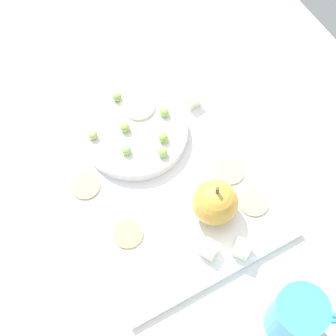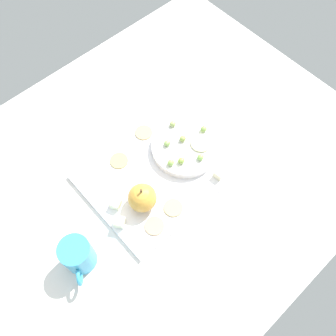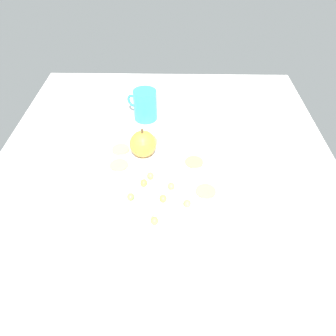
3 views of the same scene
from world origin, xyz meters
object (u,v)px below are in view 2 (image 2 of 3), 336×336
at_px(serving_dish, 185,147).
at_px(cracker_0, 173,208).
at_px(grape_1, 171,163).
at_px(grape_6, 167,143).
at_px(cracker_2, 155,226).
at_px(grape_0, 173,124).
at_px(apple_slice_0, 201,143).
at_px(apple_whole, 142,198).
at_px(cheese_cube_1, 116,204).
at_px(cheese_cube_2, 219,174).
at_px(grape_2, 181,161).
at_px(cracker_3, 119,161).
at_px(cheese_cube_0, 120,222).
at_px(cup, 78,255).
at_px(grape_3, 182,138).
at_px(grape_5, 204,129).
at_px(grape_4, 201,157).
at_px(platter, 160,170).
at_px(cracker_1, 144,132).

distance_m(serving_dish, cracker_0, 0.17).
height_order(grape_1, grape_6, grape_1).
bearing_deg(cracker_2, grape_0, -141.51).
bearing_deg(apple_slice_0, apple_whole, 4.76).
xyz_separation_m(cheese_cube_1, apple_slice_0, (-0.26, 0.02, 0.01)).
xyz_separation_m(cheese_cube_2, grape_6, (0.04, -0.14, 0.02)).
relative_size(cheese_cube_2, grape_0, 1.32).
xyz_separation_m(apple_whole, cracker_2, (0.02, 0.06, -0.03)).
bearing_deg(grape_2, grape_0, -121.69).
distance_m(apple_whole, cracker_0, 0.08).
height_order(cheese_cube_2, cracker_3, cheese_cube_2).
xyz_separation_m(grape_6, apple_slice_0, (-0.07, 0.06, -0.00)).
relative_size(cheese_cube_0, grape_2, 1.32).
height_order(grape_2, cup, cup).
xyz_separation_m(grape_3, grape_5, (-0.06, 0.02, 0.00)).
bearing_deg(grape_3, grape_5, 162.52).
distance_m(cracker_3, apple_slice_0, 0.21).
distance_m(cracker_2, grape_4, 0.20).
bearing_deg(serving_dish, cracker_0, 37.15).
bearing_deg(grape_0, grape_1, 45.01).
distance_m(serving_dish, grape_5, 0.07).
bearing_deg(cracker_0, cheese_cube_1, -44.84).
xyz_separation_m(grape_0, grape_6, (0.05, 0.03, 0.00)).
relative_size(cheese_cube_0, grape_5, 1.32).
height_order(cracker_3, apple_slice_0, apple_slice_0).
bearing_deg(grape_1, grape_5, -173.09).
bearing_deg(grape_4, platter, -33.03).
xyz_separation_m(cracker_1, grape_2, (-0.00, 0.14, 0.03)).
bearing_deg(grape_1, cup, 6.48).
relative_size(cracker_2, grape_1, 2.64).
xyz_separation_m(cracker_1, grape_1, (0.02, 0.13, 0.03)).
xyz_separation_m(apple_whole, grape_0, (-0.19, -0.11, -0.00)).
bearing_deg(cheese_cube_1, grape_2, 171.95).
xyz_separation_m(grape_0, grape_2, (0.06, 0.09, 0.00)).
bearing_deg(cheese_cube_2, grape_3, -87.57).
height_order(cracker_2, apple_slice_0, apple_slice_0).
bearing_deg(cheese_cube_0, grape_6, -160.76).
bearing_deg(serving_dish, cheese_cube_1, 0.86).
bearing_deg(grape_6, grape_5, 162.05).
bearing_deg(apple_whole, grape_0, -151.19).
distance_m(serving_dish, cheese_cube_1, 0.23).
relative_size(cracker_0, grape_3, 2.64).
bearing_deg(cracker_3, cracker_1, -167.44).
bearing_deg(cracker_1, grape_0, 144.39).
bearing_deg(cheese_cube_0, cheese_cube_1, -117.64).
bearing_deg(cheese_cube_0, cheese_cube_2, 165.43).
xyz_separation_m(cracker_0, grape_0, (-0.15, -0.16, 0.03)).
relative_size(grape_0, grape_4, 1.00).
xyz_separation_m(platter, cracker_0, (0.05, 0.10, 0.01)).
bearing_deg(cheese_cube_2, apple_slice_0, -103.78).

